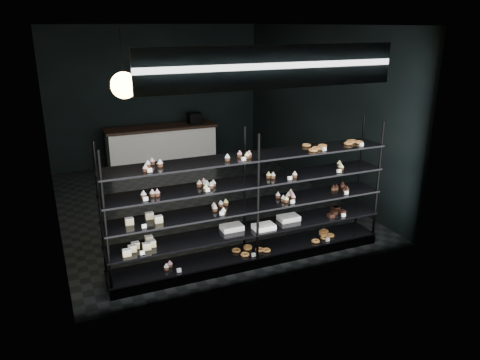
{
  "coord_description": "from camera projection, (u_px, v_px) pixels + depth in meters",
  "views": [
    {
      "loc": [
        -2.56,
        -7.87,
        3.25
      ],
      "look_at": [
        0.01,
        -1.9,
        1.04
      ],
      "focal_mm": 35.0,
      "sensor_mm": 36.0,
      "label": 1
    }
  ],
  "objects": [
    {
      "name": "display_shelf",
      "position": [
        249.0,
        221.0,
        6.48
      ],
      "size": [
        4.0,
        0.5,
        1.91
      ],
      "color": "black",
      "rests_on": "room"
    },
    {
      "name": "signage",
      "position": [
        274.0,
        67.0,
        5.42
      ],
      "size": [
        3.3,
        0.05,
        0.5
      ],
      "color": "#0D1941",
      "rests_on": "room"
    },
    {
      "name": "room",
      "position": [
        197.0,
        119.0,
        8.33
      ],
      "size": [
        5.01,
        6.01,
        3.2
      ],
      "color": "black",
      "rests_on": "ground"
    },
    {
      "name": "service_counter",
      "position": [
        162.0,
        146.0,
        10.84
      ],
      "size": [
        2.54,
        0.65,
        1.23
      ],
      "color": "white",
      "rests_on": "room"
    },
    {
      "name": "pendant_lamp",
      "position": [
        124.0,
        85.0,
        6.18
      ],
      "size": [
        0.35,
        0.35,
        0.91
      ],
      "color": "black",
      "rests_on": "room"
    }
  ]
}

